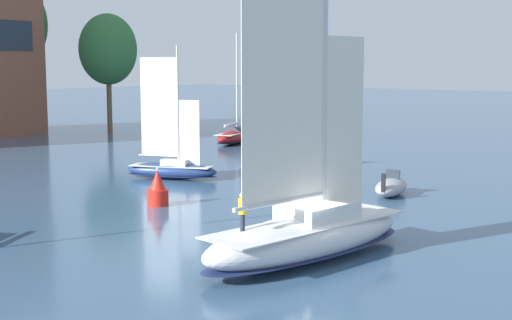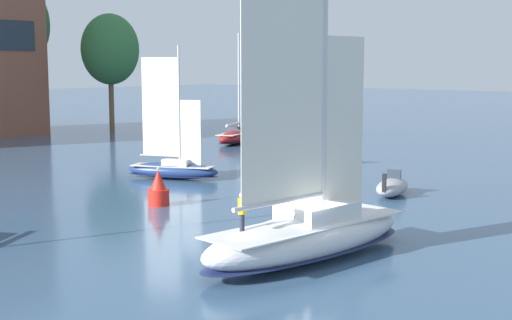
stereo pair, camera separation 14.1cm
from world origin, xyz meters
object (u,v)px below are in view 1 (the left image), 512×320
at_px(tree_shore_left, 108,50).
at_px(channel_buoy, 158,190).
at_px(sailboat_main, 309,231).
at_px(sailboat_moored_far_slip, 172,168).
at_px(tree_shore_center, 9,24).
at_px(sailboat_moored_mid_channel, 235,136).
at_px(motor_tender, 391,187).

distance_m(tree_shore_left, channel_buoy, 49.42).
height_order(sailboat_main, sailboat_moored_far_slip, sailboat_main).
height_order(tree_shore_center, channel_buoy, tree_shore_center).
xyz_separation_m(sailboat_moored_far_slip, channel_buoy, (-7.59, -6.84, 0.10)).
relative_size(tree_shore_center, sailboat_main, 1.17).
height_order(tree_shore_left, sailboat_moored_far_slip, tree_shore_left).
bearing_deg(tree_shore_left, channel_buoy, -125.08).
xyz_separation_m(tree_shore_center, sailboat_moored_mid_channel, (8.76, -29.59, -12.60)).
xyz_separation_m(sailboat_main, sailboat_moored_far_slip, (11.44, 20.89, -0.44)).
bearing_deg(motor_tender, channel_buoy, 142.89).
height_order(tree_shore_center, motor_tender, tree_shore_center).
relative_size(tree_shore_left, sailboat_moored_mid_channel, 1.24).
bearing_deg(motor_tender, sailboat_moored_far_slip, 105.71).
height_order(sailboat_moored_mid_channel, channel_buoy, sailboat_moored_mid_channel).
bearing_deg(motor_tender, sailboat_main, -162.92).
xyz_separation_m(sailboat_main, motor_tender, (15.94, 4.90, -0.70)).
distance_m(sailboat_main, channel_buoy, 14.57).
bearing_deg(channel_buoy, sailboat_main, -105.30).
height_order(tree_shore_left, channel_buoy, tree_shore_left).
height_order(sailboat_main, sailboat_moored_mid_channel, sailboat_main).
bearing_deg(tree_shore_center, motor_tender, -97.80).
relative_size(sailboat_moored_far_slip, channel_buoy, 4.26).
xyz_separation_m(tree_shore_center, sailboat_moored_far_slip, (-12.47, -42.20, -12.57)).
distance_m(tree_shore_center, sailboat_moored_mid_channel, 33.33).
bearing_deg(sailboat_main, motor_tender, 17.08).
distance_m(sailboat_main, sailboat_moored_mid_channel, 46.79).
bearing_deg(sailboat_moored_mid_channel, sailboat_main, -134.27).
relative_size(sailboat_main, sailboat_moored_far_slip, 1.65).
relative_size(tree_shore_center, sailboat_moored_far_slip, 1.93).
bearing_deg(tree_shore_left, motor_tender, -107.91).
bearing_deg(sailboat_main, tree_shore_center, 69.25).
relative_size(sailboat_moored_far_slip, motor_tender, 2.04).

